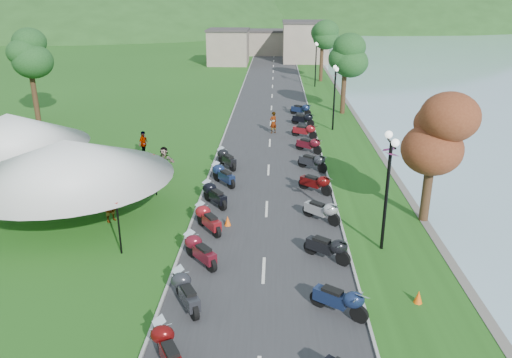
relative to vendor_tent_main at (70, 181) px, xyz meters
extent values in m
cube|color=#333335|center=(9.28, 19.58, -1.99)|extent=(7.00, 120.00, 0.02)
cube|color=gray|center=(7.28, 64.58, 0.50)|extent=(18.00, 16.00, 5.00)
imported|color=slate|center=(1.85, -0.12, -2.00)|extent=(0.78, 0.83, 1.85)
imported|color=slate|center=(-1.66, 3.12, -2.00)|extent=(0.81, 0.56, 1.52)
imported|color=slate|center=(-2.58, 8.53, -2.00)|extent=(1.04, 1.01, 1.59)
camera|label=1|loc=(9.65, -21.63, 8.25)|focal=35.00mm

